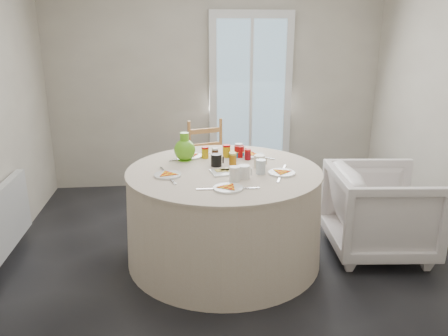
{
  "coord_description": "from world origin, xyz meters",
  "views": [
    {
      "loc": [
        -0.49,
        -3.29,
        1.87
      ],
      "look_at": [
        -0.12,
        0.08,
        0.8
      ],
      "focal_mm": 35.0,
      "sensor_mm": 36.0,
      "label": 1
    }
  ],
  "objects": [
    {
      "name": "butter_tub",
      "position": [
        0.02,
        0.44,
        0.79
      ],
      "size": [
        0.15,
        0.11,
        0.05
      ],
      "primitive_type": "cube",
      "rotation": [
        0.0,
        0.0,
        0.1
      ],
      "color": "#0A7AA4",
      "rests_on": "table"
    },
    {
      "name": "glass_door",
      "position": [
        0.4,
        1.95,
        1.05
      ],
      "size": [
        1.0,
        0.08,
        2.1
      ],
      "primitive_type": "cube",
      "color": "silver",
      "rests_on": "floor"
    },
    {
      "name": "green_pitcher",
      "position": [
        -0.43,
        0.37,
        0.87
      ],
      "size": [
        0.24,
        0.24,
        0.24
      ],
      "primitive_type": null,
      "rotation": [
        0.0,
        0.0,
        0.42
      ],
      "color": "#60B61D",
      "rests_on": "table"
    },
    {
      "name": "cheese_platter",
      "position": [
        -0.09,
        -0.01,
        0.77
      ],
      "size": [
        0.31,
        0.23,
        0.04
      ],
      "primitive_type": null,
      "rotation": [
        0.0,
        0.0,
        0.17
      ],
      "color": "silver",
      "rests_on": "table"
    },
    {
      "name": "place_settings",
      "position": [
        -0.12,
        0.08,
        0.77
      ],
      "size": [
        1.5,
        1.5,
        0.02
      ],
      "primitive_type": null,
      "rotation": [
        0.0,
        0.0,
        0.37
      ],
      "color": "white",
      "rests_on": "table"
    },
    {
      "name": "wall_back",
      "position": [
        0.0,
        2.0,
        1.3
      ],
      "size": [
        4.0,
        0.02,
        2.6
      ],
      "primitive_type": "cube",
      "color": "#BCB5A3",
      "rests_on": "floor"
    },
    {
      "name": "armchair",
      "position": [
        1.22,
        0.01,
        0.39
      ],
      "size": [
        0.84,
        0.89,
        0.84
      ],
      "primitive_type": "imported",
      "rotation": [
        0.0,
        0.0,
        1.48
      ],
      "color": "white",
      "rests_on": "floor"
    },
    {
      "name": "table",
      "position": [
        -0.12,
        0.08,
        0.38
      ],
      "size": [
        1.64,
        1.64,
        0.83
      ],
      "primitive_type": "cylinder",
      "color": "beige",
      "rests_on": "floor"
    },
    {
      "name": "mugs_glasses",
      "position": [
        0.0,
        0.05,
        0.81
      ],
      "size": [
        0.88,
        0.88,
        0.13
      ],
      "primitive_type": null,
      "rotation": [
        0.0,
        0.0,
        -0.36
      ],
      "color": "gray",
      "rests_on": "table"
    },
    {
      "name": "radiator",
      "position": [
        -1.94,
        0.2,
        0.38
      ],
      "size": [
        0.07,
        1.0,
        0.55
      ],
      "primitive_type": "cube",
      "color": "silver",
      "rests_on": "floor"
    },
    {
      "name": "wooden_chair",
      "position": [
        -0.14,
        1.19,
        0.47
      ],
      "size": [
        0.53,
        0.51,
        0.96
      ],
      "primitive_type": null,
      "rotation": [
        0.0,
        0.0,
        0.28
      ],
      "color": "#C47A4D",
      "rests_on": "floor"
    },
    {
      "name": "floor",
      "position": [
        0.0,
        0.0,
        0.0
      ],
      "size": [
        4.0,
        4.0,
        0.0
      ],
      "primitive_type": "plane",
      "color": "black",
      "rests_on": "ground"
    },
    {
      "name": "jar_cluster",
      "position": [
        -0.08,
        0.38,
        0.82
      ],
      "size": [
        0.44,
        0.26,
        0.12
      ],
      "primitive_type": null,
      "rotation": [
        0.0,
        0.0,
        0.13
      ],
      "color": "#9B4815",
      "rests_on": "table"
    }
  ]
}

